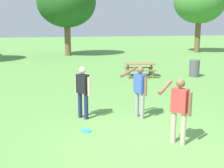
{
  "coord_description": "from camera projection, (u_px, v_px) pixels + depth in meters",
  "views": [
    {
      "loc": [
        -2.45,
        -6.44,
        2.91
      ],
      "look_at": [
        -0.26,
        2.3,
        1.0
      ],
      "focal_mm": 45.35,
      "sensor_mm": 36.0,
      "label": 1
    }
  ],
  "objects": [
    {
      "name": "person_bystander",
      "position": [
        140.0,
        88.0,
        8.78
      ],
      "size": [
        0.8,
        0.58,
        1.64
      ],
      "color": "gray",
      "rests_on": "ground"
    },
    {
      "name": "tree_slender_mid",
      "position": [
        200.0,
        2.0,
        28.68
      ],
      "size": [
        5.21,
        5.21,
        7.39
      ],
      "color": "brown",
      "rests_on": "ground"
    },
    {
      "name": "picnic_table_near",
      "position": [
        140.0,
        67.0,
        15.87
      ],
      "size": [
        1.94,
        1.72,
        0.77
      ],
      "color": "olive",
      "rests_on": "ground"
    },
    {
      "name": "trash_can_beside_table",
      "position": [
        194.0,
        68.0,
        15.87
      ],
      "size": [
        0.59,
        0.59,
        0.96
      ],
      "color": "#515156",
      "rests_on": "ground"
    },
    {
      "name": "ground_plane",
      "position": [
        143.0,
        139.0,
        7.29
      ],
      "size": [
        120.0,
        120.0,
        0.0
      ],
      "primitive_type": "plane",
      "color": "#609947"
    },
    {
      "name": "person_thrower",
      "position": [
        179.0,
        106.0,
        6.83
      ],
      "size": [
        0.84,
        0.5,
        1.64
      ],
      "color": "#B7AD93",
      "rests_on": "ground"
    },
    {
      "name": "tree_far_right",
      "position": [
        67.0,
        2.0,
        25.76
      ],
      "size": [
        5.37,
        5.37,
        7.16
      ],
      "color": "brown",
      "rests_on": "ground"
    },
    {
      "name": "person_catcher",
      "position": [
        83.0,
        89.0,
        8.74
      ],
      "size": [
        0.41,
        0.5,
        1.64
      ],
      "color": "#1E234C",
      "rests_on": "ground"
    },
    {
      "name": "frisbee",
      "position": [
        86.0,
        131.0,
        7.83
      ],
      "size": [
        0.29,
        0.29,
        0.03
      ],
      "primitive_type": "cylinder",
      "color": "#2D9EDB",
      "rests_on": "ground"
    }
  ]
}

